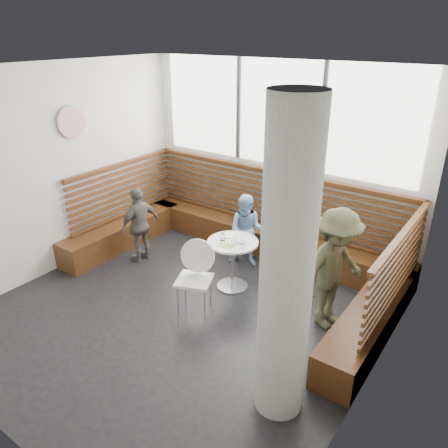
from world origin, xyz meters
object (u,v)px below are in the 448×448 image
Objects in this scene: cafe_chair at (198,272)px; child_left at (140,225)px; concrete_column at (287,271)px; child_back at (247,231)px; adult_man at (334,270)px; cafe_table at (233,255)px.

child_left is at bearing 138.63° from cafe_chair.
concrete_column is 2.18m from cafe_chair.
child_back is at bearing 125.03° from child_left.
cafe_chair is at bearing 130.56° from adult_man.
child_back is (-1.89, 2.29, -0.99)m from concrete_column.
cafe_chair is at bearing -95.14° from cafe_table.
adult_man is at bearing 98.23° from child_left.
adult_man is at bearing 94.31° from concrete_column.
cafe_table is 0.60× the size of child_left.
child_back is 1.78m from child_left.
concrete_column is at bearing -69.90° from child_back.
cafe_chair is (-0.07, -0.74, 0.04)m from cafe_table.
concrete_column is 1.94× the size of adult_man.
child_back is (-1.77, 0.71, -0.21)m from adult_man.
adult_man reaches higher than child_left.
cafe_table is 0.47× the size of adult_man.
cafe_table is 0.74m from child_back.
concrete_column is 2.54m from cafe_table.
adult_man reaches higher than cafe_table.
child_back is 0.95× the size of child_left.
child_back is at bearing 129.51° from concrete_column.
child_left is at bearing 157.69° from concrete_column.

